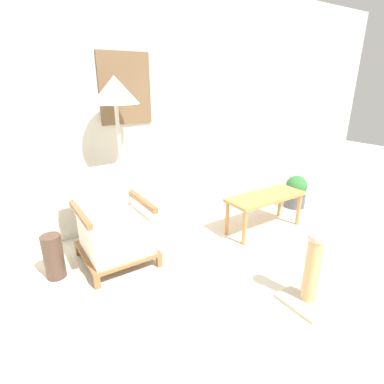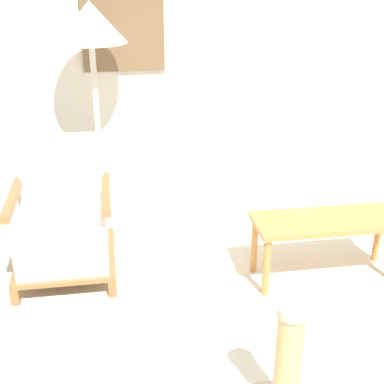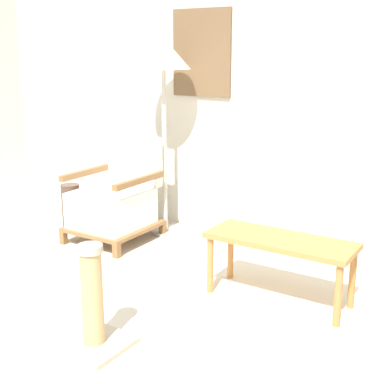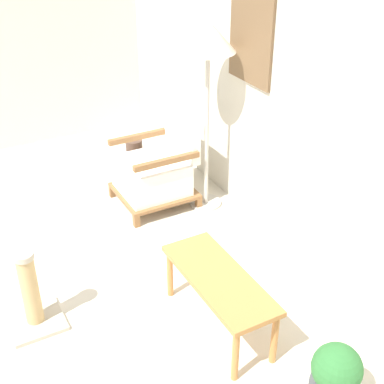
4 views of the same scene
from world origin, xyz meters
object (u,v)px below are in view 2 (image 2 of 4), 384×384
(coffee_table, at_px, (328,227))
(scratching_post, at_px, (287,377))
(floor_lamp, at_px, (91,36))
(armchair, at_px, (64,227))

(coffee_table, relative_size, scratching_post, 1.60)
(floor_lamp, xyz_separation_m, coffee_table, (1.40, -0.71, -1.10))
(armchair, relative_size, scratching_post, 1.46)
(scratching_post, bearing_deg, armchair, 126.49)
(armchair, bearing_deg, floor_lamp, 55.77)
(coffee_table, distance_m, scratching_post, 1.24)
(coffee_table, height_order, scratching_post, scratching_post)
(floor_lamp, xyz_separation_m, scratching_post, (0.78, -1.78, -1.24))
(armchair, relative_size, coffee_table, 0.92)
(floor_lamp, relative_size, scratching_post, 2.85)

